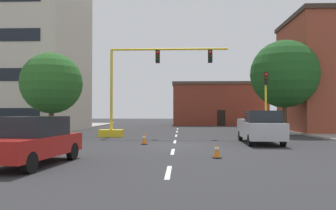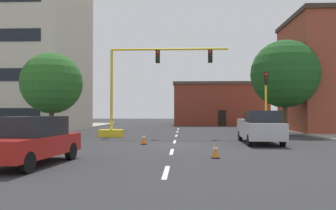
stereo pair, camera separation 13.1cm
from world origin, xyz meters
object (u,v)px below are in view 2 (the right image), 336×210
(pickup_truck_silver, at_px, (260,127))
(traffic_cone_roadside_b, at_px, (215,151))
(sedan_red_near_left, at_px, (31,140))
(tree_right_mid, at_px, (285,74))
(traffic_cone_roadside_a, at_px, (144,139))
(traffic_signal_gantry, at_px, (128,107))
(traffic_light_pole_right, at_px, (266,90))
(tree_left_near, at_px, (52,83))

(pickup_truck_silver, relative_size, traffic_cone_roadside_b, 8.94)
(traffic_cone_roadside_b, bearing_deg, sedan_red_near_left, -162.71)
(tree_right_mid, xyz_separation_m, sedan_red_near_left, (-14.00, -16.60, -4.21))
(traffic_cone_roadside_a, bearing_deg, sedan_red_near_left, -111.96)
(traffic_signal_gantry, bearing_deg, traffic_cone_roadside_a, -72.41)
(traffic_signal_gantry, xyz_separation_m, traffic_light_pole_right, (10.19, -1.31, 1.24))
(traffic_light_pole_right, distance_m, pickup_truck_silver, 4.78)
(traffic_signal_gantry, height_order, pickup_truck_silver, traffic_signal_gantry)
(tree_left_near, distance_m, sedan_red_near_left, 13.16)
(traffic_cone_roadside_a, bearing_deg, traffic_signal_gantry, 107.59)
(sedan_red_near_left, distance_m, traffic_cone_roadside_b, 7.14)
(traffic_light_pole_right, xyz_separation_m, pickup_truck_silver, (-1.32, -3.81, -2.55))
(traffic_cone_roadside_a, bearing_deg, traffic_light_pole_right, 29.81)
(traffic_signal_gantry, distance_m, pickup_truck_silver, 10.33)
(tree_right_mid, height_order, sedan_red_near_left, tree_right_mid)
(tree_right_mid, xyz_separation_m, pickup_truck_silver, (-3.89, -7.86, -4.13))
(traffic_signal_gantry, distance_m, tree_left_near, 5.86)
(traffic_signal_gantry, xyz_separation_m, traffic_cone_roadside_a, (1.92, -6.05, -1.96))
(tree_left_near, height_order, traffic_cone_roadside_b, tree_left_near)
(tree_right_mid, relative_size, pickup_truck_silver, 1.45)
(tree_right_mid, distance_m, sedan_red_near_left, 22.12)
(traffic_cone_roadside_b, bearing_deg, pickup_truck_silver, 63.49)
(pickup_truck_silver, distance_m, sedan_red_near_left, 13.36)
(traffic_cone_roadside_a, height_order, traffic_cone_roadside_b, traffic_cone_roadside_a)
(tree_left_near, distance_m, traffic_cone_roadside_a, 9.18)
(traffic_light_pole_right, xyz_separation_m, tree_right_mid, (2.57, 4.04, 1.57))
(tree_left_near, bearing_deg, traffic_signal_gantry, 18.30)
(traffic_light_pole_right, bearing_deg, tree_right_mid, 57.56)
(tree_right_mid, height_order, traffic_cone_roadside_a, tree_right_mid)
(tree_right_mid, relative_size, tree_left_near, 1.28)
(sedan_red_near_left, bearing_deg, traffic_cone_roadside_a, 68.04)
(sedan_red_near_left, relative_size, traffic_cone_roadside_b, 7.66)
(traffic_light_pole_right, relative_size, traffic_cone_roadside_b, 7.86)
(tree_left_near, bearing_deg, traffic_cone_roadside_b, -42.60)
(traffic_light_pole_right, xyz_separation_m, traffic_cone_roadside_b, (-4.63, -10.45, -3.23))
(traffic_light_pole_right, bearing_deg, sedan_red_near_left, -132.29)
(traffic_light_pole_right, relative_size, traffic_cone_roadside_a, 7.08)
(traffic_cone_roadside_a, xyz_separation_m, traffic_cone_roadside_b, (3.64, -5.71, -0.03))
(traffic_light_pole_right, xyz_separation_m, traffic_cone_roadside_a, (-8.27, -4.74, -3.20))
(sedan_red_near_left, bearing_deg, traffic_signal_gantry, 84.91)
(pickup_truck_silver, xyz_separation_m, sedan_red_near_left, (-10.10, -8.75, -0.09))
(pickup_truck_silver, height_order, sedan_red_near_left, pickup_truck_silver)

